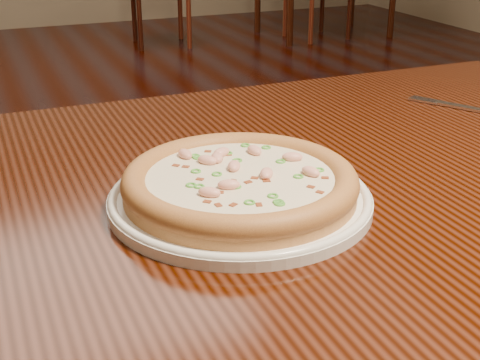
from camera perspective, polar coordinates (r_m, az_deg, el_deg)
name	(u,v)px	position (r m, az deg, el deg)	size (l,w,h in m)	color
ground	(185,301)	(1.94, -4.72, -10.27)	(9.00, 9.00, 0.00)	black
hero_table	(311,243)	(0.87, 6.04, -5.37)	(1.20, 0.80, 0.75)	black
plate	(240,198)	(0.74, 0.00, -1.52)	(0.29, 0.29, 0.02)	white
pizza	(240,182)	(0.73, 0.00, -0.20)	(0.26, 0.26, 0.03)	tan
fork	(465,108)	(1.13, 18.67, 5.88)	(0.10, 0.16, 0.00)	silver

